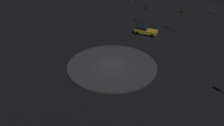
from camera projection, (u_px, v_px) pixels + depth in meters
ground_plane at (112, 66)px, 30.99m from camera, size 120.57×120.57×0.00m
roundabout_island at (112, 66)px, 30.94m from camera, size 12.68×12.68×0.21m
car_yellow at (145, 30)px, 40.50m from camera, size 4.29×2.57×1.48m
traffic_light_southwest at (180, 17)px, 40.10m from camera, size 0.37×0.40×4.21m
traffic_light_south at (145, 11)px, 43.55m from camera, size 0.32×0.37×4.22m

